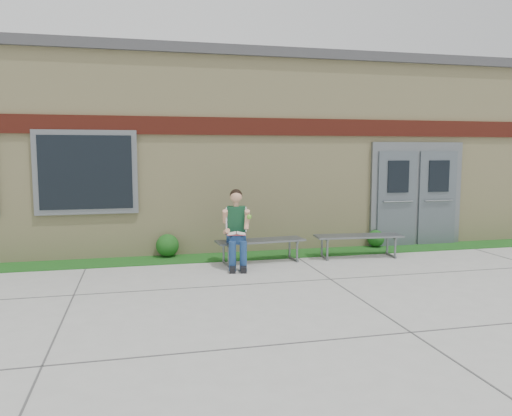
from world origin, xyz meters
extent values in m
plane|color=#9E9E99|center=(0.00, 0.00, 0.00)|extent=(80.00, 80.00, 0.00)
cube|color=#124714|center=(0.00, 2.60, 0.01)|extent=(16.00, 0.80, 0.02)
cube|color=beige|center=(0.00, 6.00, 2.00)|extent=(16.00, 6.00, 4.00)
cube|color=#3F3F42|center=(0.00, 6.00, 4.10)|extent=(16.20, 6.20, 0.20)
cube|color=maroon|center=(0.00, 2.97, 2.60)|extent=(16.00, 0.06, 0.35)
cube|color=slate|center=(-3.00, 2.96, 1.70)|extent=(1.90, 0.08, 1.60)
cube|color=black|center=(-3.00, 2.92, 1.70)|extent=(1.70, 0.04, 1.40)
cube|color=slate|center=(4.00, 2.96, 1.15)|extent=(2.20, 0.08, 2.30)
cube|color=#4F585F|center=(3.50, 2.91, 1.05)|extent=(0.92, 0.06, 2.10)
cube|color=#4F585F|center=(4.50, 2.91, 1.05)|extent=(0.92, 0.06, 2.10)
cube|color=slate|center=(0.18, 2.00, 0.42)|extent=(1.71, 0.62, 0.03)
cube|color=slate|center=(-0.49, 2.00, 0.19)|extent=(0.08, 0.47, 0.38)
cube|color=slate|center=(0.85, 2.00, 0.19)|extent=(0.08, 0.47, 0.38)
cube|color=slate|center=(2.18, 2.00, 0.43)|extent=(1.76, 0.63, 0.03)
cube|color=slate|center=(1.49, 2.00, 0.20)|extent=(0.08, 0.48, 0.39)
cube|color=slate|center=(2.87, 2.00, 0.20)|extent=(0.08, 0.48, 0.39)
cube|color=navy|center=(-0.29, 1.95, 0.52)|extent=(0.40, 0.31, 0.17)
cube|color=#0D3317|center=(-0.30, 1.93, 0.85)|extent=(0.37, 0.27, 0.49)
sphere|color=tan|center=(-0.30, 1.92, 1.27)|extent=(0.26, 0.26, 0.22)
sphere|color=black|center=(-0.30, 1.94, 1.29)|extent=(0.27, 0.27, 0.23)
cylinder|color=navy|center=(-0.44, 1.70, 0.54)|extent=(0.23, 0.46, 0.16)
cylinder|color=navy|center=(-0.25, 1.67, 0.54)|extent=(0.23, 0.46, 0.16)
cylinder|color=navy|center=(-0.46, 1.45, 0.26)|extent=(0.13, 0.13, 0.53)
cylinder|color=navy|center=(-0.27, 1.41, 0.26)|extent=(0.13, 0.13, 0.53)
cube|color=black|center=(-0.47, 1.37, 0.05)|extent=(0.15, 0.29, 0.11)
cube|color=black|center=(-0.29, 1.34, 0.05)|extent=(0.15, 0.29, 0.11)
cylinder|color=tan|center=(-0.51, 1.91, 0.91)|extent=(0.14, 0.25, 0.28)
cylinder|color=tan|center=(-0.11, 1.83, 0.91)|extent=(0.14, 0.25, 0.28)
cube|color=white|center=(-0.37, 1.56, 0.65)|extent=(0.36, 0.29, 0.02)
cube|color=#C94B53|center=(-0.37, 1.56, 0.63)|extent=(0.37, 0.30, 0.01)
sphere|color=#6BBA31|center=(-0.11, 1.68, 0.92)|extent=(0.09, 0.09, 0.09)
sphere|color=#124714|center=(-1.51, 2.85, 0.24)|extent=(0.45, 0.45, 0.45)
sphere|color=#124714|center=(2.99, 2.85, 0.20)|extent=(0.37, 0.37, 0.37)
camera|label=1|loc=(-2.04, -7.02, 2.08)|focal=35.00mm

